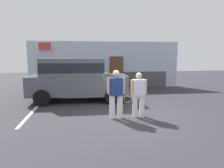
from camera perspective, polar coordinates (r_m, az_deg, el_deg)
The scene contains 8 objects.
ground_plane at distance 7.49m, azimuth 3.47°, elevation -9.23°, with size 40.00×40.00×0.00m, color #2D2D33.
parking_stripe_0 at distance 9.04m, azimuth -20.56°, elevation -6.68°, with size 0.12×4.40×0.01m, color silver.
house_frontage at distance 13.97m, azimuth -1.77°, elevation 4.85°, with size 9.91×0.40×3.08m.
parked_suv at distance 10.17m, azimuth -9.76°, elevation 1.85°, with size 4.61×2.19×2.05m.
tennis_player_man at distance 7.23m, azimuth 1.09°, elevation -2.59°, with size 0.77×0.28×1.70m.
tennis_player_woman at distance 7.46m, azimuth 7.24°, elevation -2.80°, with size 0.86×0.26×1.60m.
potted_plant_by_porch at distance 13.41m, azimuth 6.99°, elevation 0.66°, with size 0.70×0.70×0.93m.
flag_pole at distance 13.72m, azimuth -18.69°, elevation 7.05°, with size 0.80×0.05×3.01m.
Camera 1 is at (-1.36, -7.02, 2.22)m, focal length 33.45 mm.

